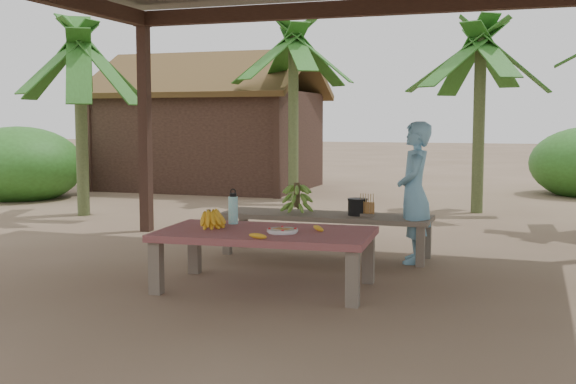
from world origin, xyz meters
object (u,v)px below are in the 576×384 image
(woman, at_px, (414,193))
(cooking_pot, at_px, (357,207))
(work_table, at_px, (266,238))
(ripe_banana_bunch, at_px, (209,218))
(water_flask, at_px, (233,209))
(plate, at_px, (282,231))
(bench, at_px, (326,219))

(woman, bearing_deg, cooking_pot, -102.13)
(work_table, relative_size, ripe_banana_bunch, 6.58)
(water_flask, bearing_deg, plate, -30.65)
(ripe_banana_bunch, bearing_deg, cooking_pot, 58.66)
(ripe_banana_bunch, xyz_separation_m, woman, (1.55, 1.53, 0.12))
(bench, relative_size, cooking_pot, 11.11)
(plate, distance_m, woman, 1.83)
(work_table, xyz_separation_m, ripe_banana_bunch, (-0.53, 0.01, 0.15))
(work_table, height_order, ripe_banana_bunch, ripe_banana_bunch)
(ripe_banana_bunch, bearing_deg, plate, -6.26)
(work_table, bearing_deg, ripe_banana_bunch, 175.19)
(plate, xyz_separation_m, woman, (0.84, 1.61, 0.19))
(bench, relative_size, water_flask, 6.87)
(plate, height_order, water_flask, water_flask)
(cooking_pot, distance_m, woman, 0.62)
(water_flask, height_order, cooking_pot, water_flask)
(ripe_banana_bunch, xyz_separation_m, water_flask, (0.11, 0.27, 0.05))
(ripe_banana_bunch, height_order, woman, woman)
(bench, distance_m, woman, 0.98)
(work_table, xyz_separation_m, plate, (0.18, -0.07, 0.08))
(plate, bearing_deg, woman, 62.49)
(water_flask, bearing_deg, work_table, -33.85)
(bench, xyz_separation_m, woman, (0.93, -0.03, 0.32))
(work_table, distance_m, woman, 1.86)
(cooking_pot, xyz_separation_m, woman, (0.59, -0.04, 0.18))
(ripe_banana_bunch, distance_m, cooking_pot, 1.84)
(woman, bearing_deg, bench, -100.26)
(plate, bearing_deg, bench, 93.16)
(bench, distance_m, ripe_banana_bunch, 1.70)
(work_table, relative_size, plate, 7.13)
(cooking_pot, relative_size, woman, 0.14)
(bench, xyz_separation_m, ripe_banana_bunch, (-0.62, -1.57, 0.19))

